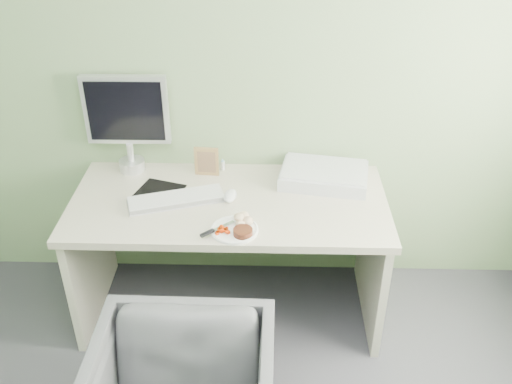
{
  "coord_description": "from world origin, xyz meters",
  "views": [
    {
      "loc": [
        0.2,
        -0.79,
        2.29
      ],
      "look_at": [
        0.14,
        1.5,
        0.86
      ],
      "focal_mm": 40.0,
      "sensor_mm": 36.0,
      "label": 1
    }
  ],
  "objects_px": {
    "scanner": "(324,176)",
    "monitor": "(127,118)",
    "plate": "(234,230)",
    "desk": "(230,230)"
  },
  "relations": [
    {
      "from": "scanner",
      "to": "monitor",
      "type": "height_order",
      "value": "monitor"
    },
    {
      "from": "plate",
      "to": "desk",
      "type": "bearing_deg",
      "value": 99.59
    },
    {
      "from": "desk",
      "to": "monitor",
      "type": "bearing_deg",
      "value": 150.27
    },
    {
      "from": "desk",
      "to": "plate",
      "type": "bearing_deg",
      "value": -80.41
    },
    {
      "from": "plate",
      "to": "monitor",
      "type": "distance_m",
      "value": 0.88
    },
    {
      "from": "desk",
      "to": "scanner",
      "type": "bearing_deg",
      "value": 21.77
    },
    {
      "from": "plate",
      "to": "monitor",
      "type": "bearing_deg",
      "value": 135.84
    },
    {
      "from": "plate",
      "to": "scanner",
      "type": "height_order",
      "value": "scanner"
    },
    {
      "from": "desk",
      "to": "scanner",
      "type": "distance_m",
      "value": 0.57
    },
    {
      "from": "scanner",
      "to": "monitor",
      "type": "distance_m",
      "value": 1.08
    }
  ]
}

